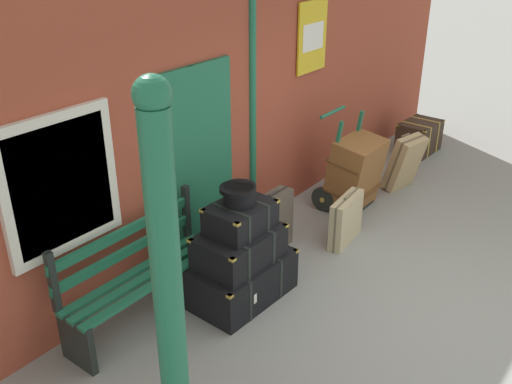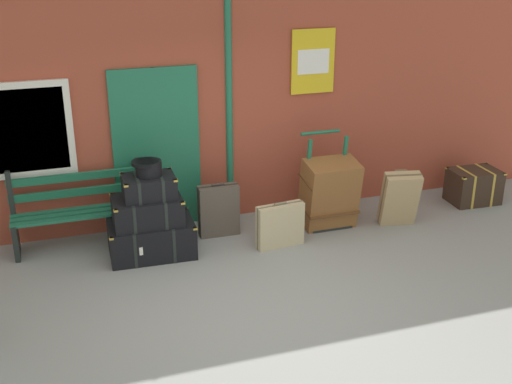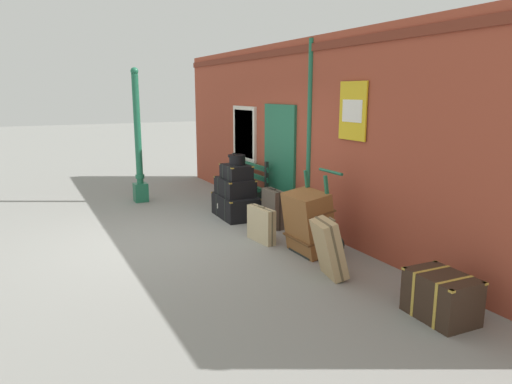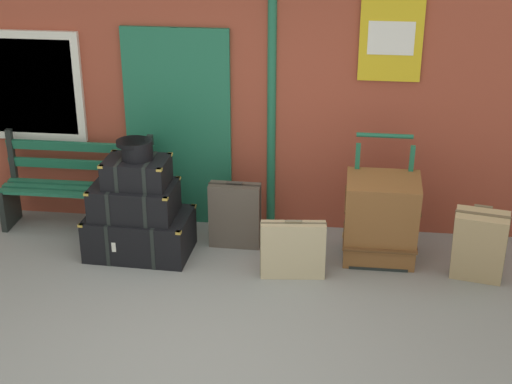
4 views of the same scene
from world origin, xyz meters
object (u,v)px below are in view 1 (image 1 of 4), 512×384
at_px(platform_bench, 140,276).
at_px(round_hatbox, 239,193).
at_px(steamer_trunk_top, 240,217).
at_px(suitcase_olive, 404,163).
at_px(large_brown_trunk, 355,173).
at_px(porters_trolley, 342,184).
at_px(suitcase_brown, 346,220).
at_px(steamer_trunk_middle, 239,247).
at_px(corner_trunk, 419,137).
at_px(suitcase_tan, 273,222).
at_px(steamer_trunk_base, 241,278).

bearing_deg(platform_bench, round_hatbox, -32.06).
xyz_separation_m(platform_bench, steamer_trunk_top, (0.79, -0.52, 0.43)).
distance_m(steamer_trunk_top, suitcase_olive, 3.26).
distance_m(steamer_trunk_top, large_brown_trunk, 2.37).
xyz_separation_m(porters_trolley, large_brown_trunk, (0.00, -0.17, 0.19)).
bearing_deg(steamer_trunk_top, round_hatbox, 68.88).
relative_size(round_hatbox, suitcase_brown, 0.56).
distance_m(steamer_trunk_middle, round_hatbox, 0.53).
distance_m(large_brown_trunk, suitcase_brown, 0.90).
bearing_deg(steamer_trunk_middle, platform_bench, 144.99).
bearing_deg(corner_trunk, steamer_trunk_middle, -177.45).
relative_size(suitcase_olive, corner_trunk, 1.09).
bearing_deg(corner_trunk, platform_bench, 176.64).
bearing_deg(suitcase_brown, platform_bench, 161.17).
distance_m(porters_trolley, large_brown_trunk, 0.26).
xyz_separation_m(steamer_trunk_top, large_brown_trunk, (2.34, 0.07, -0.40)).
xyz_separation_m(suitcase_olive, suitcase_tan, (-2.32, 0.48, -0.05)).
relative_size(platform_bench, porters_trolley, 1.32).
xyz_separation_m(steamer_trunk_base, suitcase_tan, (0.91, 0.28, 0.12)).
relative_size(steamer_trunk_top, round_hatbox, 1.79).
xyz_separation_m(round_hatbox, suitcase_brown, (1.52, -0.29, -0.83)).
bearing_deg(suitcase_brown, round_hatbox, 169.18).
xyz_separation_m(platform_bench, suitcase_brown, (2.32, -0.79, -0.17)).
bearing_deg(steamer_trunk_top, porters_trolley, 5.99).
relative_size(large_brown_trunk, suitcase_olive, 1.21).
xyz_separation_m(porters_trolley, corner_trunk, (2.32, -0.05, -0.03)).
bearing_deg(porters_trolley, large_brown_trunk, -90.00).
xyz_separation_m(steamer_trunk_top, suitcase_tan, (0.90, 0.28, -0.54)).
bearing_deg(platform_bench, steamer_trunk_top, -33.05).
distance_m(porters_trolley, corner_trunk, 2.32).
height_order(steamer_trunk_top, porters_trolley, porters_trolley).
height_order(platform_bench, corner_trunk, platform_bench).
height_order(steamer_trunk_base, suitcase_brown, suitcase_brown).
height_order(steamer_trunk_base, steamer_trunk_middle, steamer_trunk_middle).
height_order(platform_bench, suitcase_brown, platform_bench).
height_order(suitcase_olive, suitcase_tan, suitcase_olive).
xyz_separation_m(platform_bench, porters_trolley, (3.13, -0.27, -0.17)).
height_order(round_hatbox, suitcase_tan, round_hatbox).
relative_size(platform_bench, large_brown_trunk, 1.71).
xyz_separation_m(round_hatbox, corner_trunk, (4.65, 0.18, -0.86)).
relative_size(porters_trolley, suitcase_brown, 1.97).
bearing_deg(suitcase_tan, platform_bench, 172.11).
height_order(steamer_trunk_middle, suitcase_tan, steamer_trunk_middle).
bearing_deg(steamer_trunk_middle, round_hatbox, 32.41).
distance_m(porters_trolley, suitcase_tan, 1.44).
bearing_deg(platform_bench, suitcase_olive, -10.06).
xyz_separation_m(large_brown_trunk, suitcase_brown, (-0.81, -0.35, -0.19)).
relative_size(suitcase_olive, suitcase_brown, 1.27).
bearing_deg(steamer_trunk_middle, suitcase_olive, -3.21).
height_order(round_hatbox, suitcase_brown, round_hatbox).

